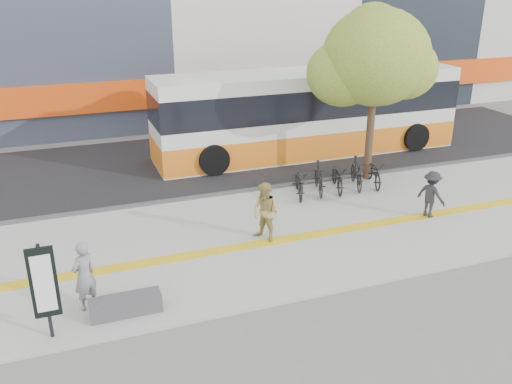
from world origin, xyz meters
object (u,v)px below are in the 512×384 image
object	(u,v)px
street_tree	(373,59)
pedestrian_dark	(431,194)
signboard	(44,284)
seated_woman	(84,276)
bench	(126,305)
bus	(308,115)
pedestrian_tan	(266,212)

from	to	relation	value
street_tree	pedestrian_dark	bearing A→B (deg)	-89.43
signboard	seated_woman	bearing A→B (deg)	47.51
signboard	pedestrian_dark	bearing A→B (deg)	12.04
bench	seated_woman	xyz separation A→B (m)	(-0.80, 0.57, 0.62)
pedestrian_dark	bus	bearing A→B (deg)	-13.42
bench	seated_woman	world-z (taller)	seated_woman
bus	seated_woman	world-z (taller)	bus
street_tree	seated_woman	size ratio (longest dim) A/B	3.75
street_tree	pedestrian_dark	world-z (taller)	street_tree
seated_woman	pedestrian_tan	xyz separation A→B (m)	(5.12, 1.82, 0.03)
bench	pedestrian_dark	xyz separation A→B (m)	(9.82, 2.13, 0.53)
signboard	street_tree	distance (m)	13.40
signboard	seated_woman	xyz separation A→B (m)	(0.80, 0.87, -0.44)
bench	pedestrian_tan	xyz separation A→B (m)	(4.32, 2.39, 0.65)
bus	seated_woman	bearing A→B (deg)	-137.26
seated_woman	pedestrian_dark	size ratio (longest dim) A/B	1.11
signboard	pedestrian_dark	world-z (taller)	signboard
bench	pedestrian_tan	bearing A→B (deg)	28.92
bus	pedestrian_tan	xyz separation A→B (m)	(-4.76, -7.31, -0.75)
street_tree	seated_woman	world-z (taller)	street_tree
street_tree	signboard	bearing A→B (deg)	-150.93
signboard	bus	xyz separation A→B (m)	(10.68, 10.01, 0.34)
signboard	bus	distance (m)	14.64
signboard	pedestrian_tan	distance (m)	6.52
signboard	seated_woman	world-z (taller)	signboard
signboard	pedestrian_tan	world-z (taller)	signboard
seated_woman	pedestrian_tan	size ratio (longest dim) A/B	0.97
street_tree	bus	distance (m)	4.68
signboard	street_tree	size ratio (longest dim) A/B	0.35
bench	bus	bearing A→B (deg)	46.88
street_tree	bench	bearing A→B (deg)	-148.38
street_tree	pedestrian_tan	distance (m)	7.46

